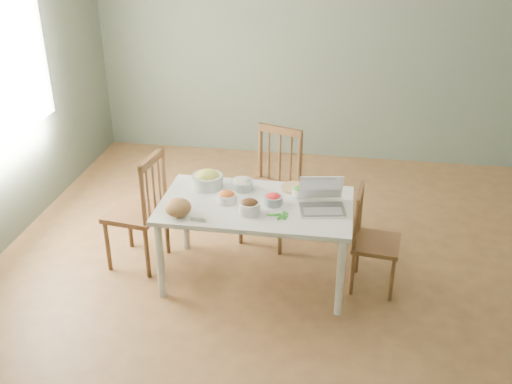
% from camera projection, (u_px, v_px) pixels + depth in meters
% --- Properties ---
extents(floor, '(5.00, 5.00, 0.00)m').
position_uv_depth(floor, '(281.00, 267.00, 5.07)').
color(floor, brown).
rests_on(floor, ground).
extents(wall_back, '(5.00, 0.00, 2.70)m').
position_uv_depth(wall_back, '(311.00, 45.00, 6.66)').
color(wall_back, '#5F6E5C').
rests_on(wall_back, ground).
extents(wall_front, '(5.00, 0.00, 2.70)m').
position_uv_depth(wall_front, '(208.00, 336.00, 2.26)').
color(wall_front, '#5F6E5C').
rests_on(wall_front, ground).
extents(window_left, '(0.04, 1.60, 1.20)m').
position_uv_depth(window_left, '(1.00, 74.00, 5.01)').
color(window_left, white).
rests_on(window_left, ground).
extents(dining_table, '(1.51, 0.85, 0.71)m').
position_uv_depth(dining_table, '(256.00, 242.00, 4.76)').
color(dining_table, white).
rests_on(dining_table, floor).
extents(chair_far, '(0.58, 0.56, 1.04)m').
position_uv_depth(chair_far, '(270.00, 189.00, 5.24)').
color(chair_far, '#4F3619').
rests_on(chair_far, floor).
extents(chair_left, '(0.49, 0.50, 1.02)m').
position_uv_depth(chair_left, '(135.00, 210.00, 4.92)').
color(chair_left, '#4F3619').
rests_on(chair_left, floor).
extents(chair_right, '(0.40, 0.42, 0.86)m').
position_uv_depth(chair_right, '(377.00, 241.00, 4.63)').
color(chair_right, '#4F3619').
rests_on(chair_right, floor).
extents(bread_boule, '(0.21, 0.21, 0.13)m').
position_uv_depth(bread_boule, '(178.00, 207.00, 4.41)').
color(bread_boule, '#A2744D').
rests_on(bread_boule, dining_table).
extents(butter_stick, '(0.12, 0.05, 0.03)m').
position_uv_depth(butter_stick, '(199.00, 218.00, 4.35)').
color(butter_stick, white).
rests_on(butter_stick, dining_table).
extents(bowl_squash, '(0.27, 0.27, 0.15)m').
position_uv_depth(bowl_squash, '(207.00, 179.00, 4.83)').
color(bowl_squash, '#C9CC65').
rests_on(bowl_squash, dining_table).
extents(bowl_carrot, '(0.21, 0.21, 0.09)m').
position_uv_depth(bowl_carrot, '(227.00, 197.00, 4.61)').
color(bowl_carrot, orange).
rests_on(bowl_carrot, dining_table).
extents(bowl_onion, '(0.19, 0.19, 0.10)m').
position_uv_depth(bowl_onion, '(242.00, 183.00, 4.81)').
color(bowl_onion, beige).
rests_on(bowl_onion, dining_table).
extents(bowl_mushroom, '(0.17, 0.17, 0.11)m').
position_uv_depth(bowl_mushroom, '(249.00, 206.00, 4.44)').
color(bowl_mushroom, black).
rests_on(bowl_mushroom, dining_table).
extents(bowl_redpep, '(0.16, 0.16, 0.09)m').
position_uv_depth(bowl_redpep, '(273.00, 199.00, 4.57)').
color(bowl_redpep, '#E90D00').
rests_on(bowl_redpep, dining_table).
extents(bowl_broccoli, '(0.15, 0.15, 0.08)m').
position_uv_depth(bowl_broccoli, '(300.00, 191.00, 4.71)').
color(bowl_broccoli, '#123F0A').
rests_on(bowl_broccoli, dining_table).
extents(flatbread, '(0.25, 0.25, 0.02)m').
position_uv_depth(flatbread, '(294.00, 188.00, 4.83)').
color(flatbread, tan).
rests_on(flatbread, dining_table).
extents(basil_bunch, '(0.19, 0.19, 0.02)m').
position_uv_depth(basil_bunch, '(277.00, 214.00, 4.42)').
color(basil_bunch, '#257626').
rests_on(basil_bunch, dining_table).
extents(laptop, '(0.39, 0.37, 0.23)m').
position_uv_depth(laptop, '(323.00, 197.00, 4.44)').
color(laptop, silver).
rests_on(laptop, dining_table).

